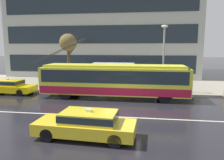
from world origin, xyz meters
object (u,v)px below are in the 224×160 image
at_px(trolleybus, 114,80).
at_px(street_tree_bare, 68,44).
at_px(taxi_oncoming_near, 87,123).
at_px(pedestrian_at_shelter, 157,72).
at_px(pedestrian_waiting_by_pole, 120,73).
at_px(pedestrian_walking_past, 115,71).
at_px(bus_shelter, 114,70).
at_px(pedestrian_approaching_curb, 132,74).
at_px(street_lamp, 164,52).
at_px(taxi_queued_behind_bus, 9,86).

distance_m(trolleybus, street_tree_bare, 8.02).
height_order(taxi_oncoming_near, pedestrian_at_shelter, pedestrian_at_shelter).
height_order(taxi_oncoming_near, pedestrian_waiting_by_pole, pedestrian_waiting_by_pole).
relative_size(pedestrian_walking_past, street_tree_bare, 0.36).
height_order(pedestrian_walking_past, street_tree_bare, street_tree_bare).
xyz_separation_m(pedestrian_waiting_by_pole, street_tree_bare, (-5.79, 2.32, 2.76)).
xyz_separation_m(bus_shelter, pedestrian_waiting_by_pole, (0.77, -1.10, -0.23)).
xyz_separation_m(pedestrian_approaching_curb, street_tree_bare, (-6.88, 2.35, 2.81)).
bearing_deg(taxi_oncoming_near, trolleybus, 88.54).
height_order(pedestrian_at_shelter, pedestrian_waiting_by_pole, same).
bearing_deg(pedestrian_waiting_by_pole, bus_shelter, 124.87).
height_order(taxi_oncoming_near, bus_shelter, bus_shelter).
bearing_deg(street_lamp, pedestrian_walking_past, 154.35).
xyz_separation_m(bus_shelter, pedestrian_at_shelter, (4.28, 0.65, -0.30)).
bearing_deg(street_lamp, street_tree_bare, 165.57).
height_order(bus_shelter, pedestrian_approaching_curb, bus_shelter).
height_order(pedestrian_waiting_by_pole, street_tree_bare, street_tree_bare).
xyz_separation_m(taxi_queued_behind_bus, pedestrian_approaching_curb, (10.91, 2.27, 1.00)).
xyz_separation_m(pedestrian_at_shelter, pedestrian_walking_past, (-4.24, 0.30, 0.06)).
distance_m(street_lamp, street_tree_bare, 10.04).
distance_m(pedestrian_at_shelter, pedestrian_waiting_by_pole, 3.92).
relative_size(pedestrian_at_shelter, pedestrian_walking_past, 1.00).
relative_size(taxi_oncoming_near, street_lamp, 0.79).
xyz_separation_m(trolleybus, street_lamp, (4.13, 2.45, 2.19)).
bearing_deg(street_tree_bare, pedestrian_waiting_by_pole, -21.84).
bearing_deg(trolleybus, taxi_queued_behind_bus, 178.06).
relative_size(pedestrian_at_shelter, street_tree_bare, 0.36).
distance_m(trolleybus, taxi_oncoming_near, 8.09).
xyz_separation_m(taxi_oncoming_near, street_tree_bare, (-5.36, 12.99, 3.81)).
xyz_separation_m(bus_shelter, street_tree_bare, (-5.02, 1.22, 2.53)).
bearing_deg(pedestrian_approaching_curb, taxi_queued_behind_bus, -168.25).
relative_size(pedestrian_approaching_curb, pedestrian_walking_past, 1.00).
bearing_deg(pedestrian_approaching_curb, trolleybus, -116.83).
distance_m(pedestrian_approaching_curb, pedestrian_waiting_by_pole, 1.09).
relative_size(pedestrian_at_shelter, pedestrian_waiting_by_pole, 1.00).
distance_m(pedestrian_walking_past, pedestrian_waiting_by_pole, 2.17).
distance_m(pedestrian_approaching_curb, street_tree_bare, 7.79).
height_order(taxi_queued_behind_bus, bus_shelter, bus_shelter).
height_order(trolleybus, street_lamp, street_lamp).
relative_size(bus_shelter, pedestrian_waiting_by_pole, 2.05).
relative_size(trolleybus, street_tree_bare, 2.39).
relative_size(trolleybus, street_lamp, 2.19).
relative_size(taxi_queued_behind_bus, pedestrian_approaching_curb, 2.31).
height_order(trolleybus, taxi_queued_behind_bus, trolleybus).
relative_size(taxi_queued_behind_bus, street_tree_bare, 0.84).
xyz_separation_m(taxi_queued_behind_bus, bus_shelter, (9.06, 3.40, 1.29)).
xyz_separation_m(taxi_oncoming_near, pedestrian_waiting_by_pole, (0.43, 10.67, 1.05)).
height_order(taxi_oncoming_near, street_lamp, street_lamp).
bearing_deg(street_lamp, pedestrian_at_shelter, 101.58).
distance_m(taxi_oncoming_near, taxi_queued_behind_bus, 12.59).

